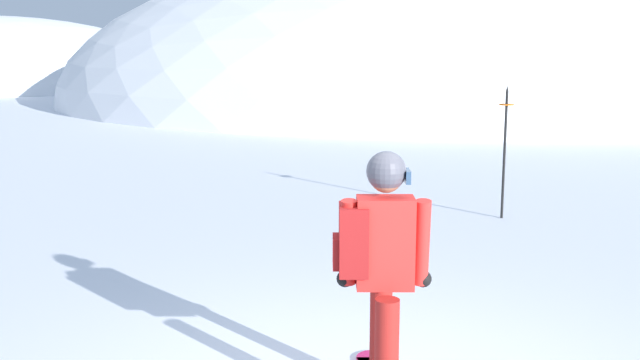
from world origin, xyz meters
TOP-DOWN VIEW (x-y plane):
  - ridge_peak_main at (9.03, 28.92)m, footprint 34.66×31.20m
  - snowboarder_main at (0.07, 0.08)m, footprint 0.65×1.83m
  - piste_marker_near at (2.86, 5.32)m, footprint 0.20×0.20m

SIDE VIEW (x-z plane):
  - ridge_peak_main at x=9.03m, z-range -6.71..6.71m
  - snowboarder_main at x=0.07m, z-range 0.06..1.78m
  - piste_marker_near at x=2.86m, z-range 0.13..1.98m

